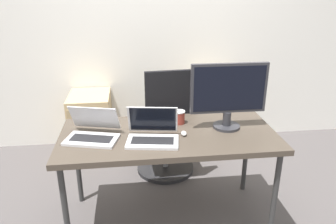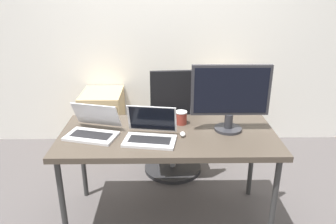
% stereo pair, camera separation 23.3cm
% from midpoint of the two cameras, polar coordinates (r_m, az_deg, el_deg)
% --- Properties ---
extents(ground_plane, '(14.00, 14.00, 0.00)m').
position_cam_midpoint_polar(ground_plane, '(2.75, 2.56, -17.79)').
color(ground_plane, '#514C4C').
extents(wall_back, '(10.00, 0.05, 2.60)m').
position_cam_midpoint_polar(wall_back, '(3.61, 1.58, 14.46)').
color(wall_back, white).
rests_on(wall_back, ground_plane).
extents(desk, '(1.55, 0.72, 0.74)m').
position_cam_midpoint_polar(desk, '(2.38, 2.82, -4.94)').
color(desk, '#473D33').
rests_on(desk, ground_plane).
extents(office_chair, '(0.56, 0.58, 1.08)m').
position_cam_midpoint_polar(office_chair, '(3.08, 3.18, -4.17)').
color(office_chair, '#232326').
rests_on(office_chair, ground_plane).
extents(cabinet_left, '(0.42, 0.52, 0.67)m').
position_cam_midpoint_polar(cabinet_left, '(3.61, -9.34, -1.71)').
color(cabinet_left, tan).
rests_on(cabinet_left, ground_plane).
extents(cabinet_right, '(0.42, 0.52, 0.67)m').
position_cam_midpoint_polar(cabinet_right, '(3.64, 10.85, -1.59)').
color(cabinet_right, tan).
rests_on(cabinet_right, ground_plane).
extents(laptop_left, '(0.39, 0.38, 0.21)m').
position_cam_midpoint_polar(laptop_left, '(2.35, -10.17, -2.91)').
color(laptop_left, silver).
rests_on(laptop_left, desk).
extents(laptop_right, '(0.38, 0.32, 0.22)m').
position_cam_midpoint_polar(laptop_right, '(2.24, -0.10, -3.77)').
color(laptop_right, silver).
rests_on(laptop_right, desk).
extents(monitor, '(0.56, 0.20, 0.49)m').
position_cam_midpoint_polar(monitor, '(2.37, 13.60, 2.67)').
color(monitor, '#2D2D33').
rests_on(monitor, desk).
extents(mouse, '(0.04, 0.06, 0.03)m').
position_cam_midpoint_polar(mouse, '(2.31, 5.46, -3.92)').
color(mouse, silver).
rests_on(mouse, desk).
extents(coffee_cup_white, '(0.09, 0.09, 0.10)m').
position_cam_midpoint_polar(coffee_cup_white, '(2.45, 0.97, -1.41)').
color(coffee_cup_white, white).
rests_on(coffee_cup_white, desk).
extents(coffee_cup_brown, '(0.09, 0.09, 0.10)m').
position_cam_midpoint_polar(coffee_cup_brown, '(2.50, 4.99, -1.03)').
color(coffee_cup_brown, maroon).
rests_on(coffee_cup_brown, desk).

